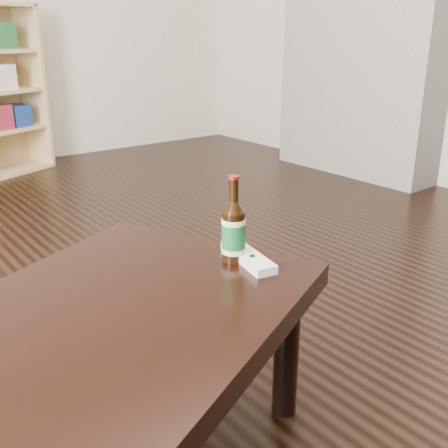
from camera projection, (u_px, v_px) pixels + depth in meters
floor at (165, 366)px, 1.60m from camera, size 5.00×6.00×0.01m
coffee_table at (74, 363)px, 1.00m from camera, size 1.28×1.04×0.42m
beer_bottle at (234, 231)px, 1.29m from camera, size 0.08×0.08×0.22m
remote at (248, 257)px, 1.31m from camera, size 0.09×0.21×0.02m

